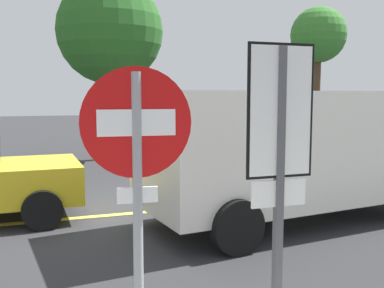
{
  "coord_description": "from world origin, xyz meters",
  "views": [
    {
      "loc": [
        -1.47,
        -7.87,
        2.15
      ],
      "look_at": [
        0.95,
        -0.76,
        1.32
      ],
      "focal_mm": 42.07,
      "sensor_mm": 36.0,
      "label": 1
    }
  ],
  "objects_px": {
    "stop_sign": "(137,175)",
    "speed_limit_sign": "(280,147)",
    "tree_centre_verge": "(318,36)",
    "tree_right_verge": "(110,32)",
    "white_van": "(296,147)"
  },
  "relations": [
    {
      "from": "white_van",
      "to": "tree_centre_verge",
      "type": "xyz_separation_m",
      "value": [
        6.8,
        9.43,
        3.23
      ]
    },
    {
      "from": "speed_limit_sign",
      "to": "tree_right_verge",
      "type": "bearing_deg",
      "value": 87.13
    },
    {
      "from": "stop_sign",
      "to": "white_van",
      "type": "relative_size",
      "value": 0.43
    },
    {
      "from": "stop_sign",
      "to": "speed_limit_sign",
      "type": "bearing_deg",
      "value": -4.13
    },
    {
      "from": "tree_centre_verge",
      "to": "tree_right_verge",
      "type": "distance_m",
      "value": 8.7
    },
    {
      "from": "white_van",
      "to": "tree_right_verge",
      "type": "xyz_separation_m",
      "value": [
        -1.83,
        8.38,
        2.9
      ]
    },
    {
      "from": "tree_centre_verge",
      "to": "tree_right_verge",
      "type": "xyz_separation_m",
      "value": [
        -8.63,
        -1.05,
        -0.33
      ]
    },
    {
      "from": "stop_sign",
      "to": "speed_limit_sign",
      "type": "distance_m",
      "value": 1.07
    },
    {
      "from": "stop_sign",
      "to": "tree_right_verge",
      "type": "xyz_separation_m",
      "value": [
        1.66,
        11.98,
        2.57
      ]
    },
    {
      "from": "speed_limit_sign",
      "to": "white_van",
      "type": "xyz_separation_m",
      "value": [
        2.43,
        3.68,
        -0.5
      ]
    },
    {
      "from": "speed_limit_sign",
      "to": "tree_centre_verge",
      "type": "relative_size",
      "value": 0.44
    },
    {
      "from": "stop_sign",
      "to": "tree_right_verge",
      "type": "relative_size",
      "value": 0.4
    },
    {
      "from": "white_van",
      "to": "speed_limit_sign",
      "type": "bearing_deg",
      "value": -123.5
    },
    {
      "from": "tree_right_verge",
      "to": "stop_sign",
      "type": "bearing_deg",
      "value": -97.9
    },
    {
      "from": "white_van",
      "to": "tree_centre_verge",
      "type": "distance_m",
      "value": 12.07
    }
  ]
}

